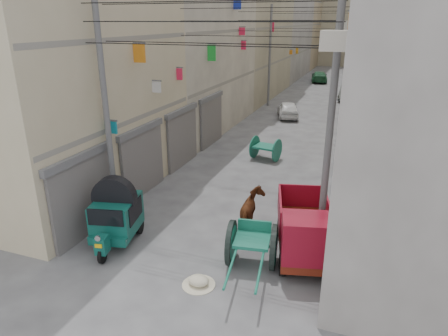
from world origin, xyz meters
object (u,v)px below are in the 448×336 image
at_px(second_cart, 266,148).
at_px(feed_sack, 199,281).
at_px(distant_car_green, 319,77).
at_px(horse, 252,212).
at_px(distant_car_grey, 348,93).
at_px(mini_truck, 305,235).
at_px(distant_car_white, 288,109).
at_px(auto_rickshaw, 116,213).
at_px(tonga_cart, 252,244).

relative_size(second_cart, feed_sack, 2.66).
bearing_deg(distant_car_green, horse, 85.08).
bearing_deg(horse, second_cart, -88.52).
xyz_separation_m(second_cart, distant_car_grey, (2.82, 18.68, 0.03)).
bearing_deg(mini_truck, horse, 132.14).
height_order(distant_car_white, distant_car_grey, distant_car_grey).
xyz_separation_m(horse, distant_car_white, (-2.35, 17.30, -0.10)).
bearing_deg(auto_rickshaw, feed_sack, -32.80).
xyz_separation_m(auto_rickshaw, tonga_cart, (4.50, 0.21, -0.31)).
relative_size(feed_sack, distant_car_white, 0.16).
xyz_separation_m(tonga_cart, second_cart, (-2.05, 9.43, -0.07)).
distance_m(second_cart, feed_sack, 10.91).
xyz_separation_m(tonga_cart, distant_car_green, (-3.19, 38.42, -0.09)).
bearing_deg(second_cart, tonga_cart, -67.26).
relative_size(tonga_cart, second_cart, 2.04).
bearing_deg(tonga_cart, distant_car_grey, 79.64).
bearing_deg(feed_sack, distant_car_white, 95.12).
xyz_separation_m(mini_truck, horse, (-2.01, 1.33, -0.20)).
bearing_deg(distant_car_white, distant_car_grey, -129.58).
relative_size(tonga_cart, distant_car_grey, 0.78).
relative_size(tonga_cart, distant_car_white, 0.89).
bearing_deg(second_cart, feed_sack, -74.48).
xyz_separation_m(distant_car_grey, distant_car_green, (-3.96, 10.32, -0.04)).
xyz_separation_m(auto_rickshaw, distant_car_green, (1.32, 38.63, -0.40)).
relative_size(horse, distant_car_white, 0.47).
bearing_deg(tonga_cart, distant_car_green, 85.95).
height_order(feed_sack, horse, horse).
bearing_deg(horse, mini_truck, 136.83).
xyz_separation_m(feed_sack, horse, (0.49, 3.46, 0.55)).
relative_size(distant_car_white, distant_car_grey, 0.88).
bearing_deg(distant_car_grey, mini_truck, -86.44).
distance_m(auto_rickshaw, distant_car_white, 19.60).
bearing_deg(mini_truck, distant_car_grey, 77.03).
distance_m(tonga_cart, mini_truck, 1.58).
bearing_deg(auto_rickshaw, horse, 16.77).
bearing_deg(distant_car_green, feed_sack, 84.03).
bearing_deg(feed_sack, horse, 81.98).
bearing_deg(distant_car_white, mini_truck, 86.54).
relative_size(auto_rickshaw, feed_sack, 4.41).
relative_size(second_cart, distant_car_green, 0.36).
distance_m(auto_rickshaw, feed_sack, 3.73).
bearing_deg(mini_truck, second_cart, 97.31).
distance_m(tonga_cart, distant_car_white, 19.55).
height_order(horse, distant_car_green, horse).
bearing_deg(second_cart, horse, -68.45).
bearing_deg(distant_car_white, second_cart, 78.55).
xyz_separation_m(second_cart, distant_car_green, (-1.13, 29.00, -0.02)).
bearing_deg(auto_rickshaw, second_cart, 62.69).
bearing_deg(feed_sack, auto_rickshaw, 160.23).
distance_m(mini_truck, horse, 2.42).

